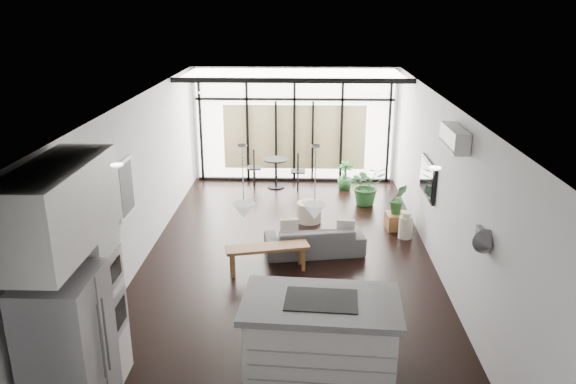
# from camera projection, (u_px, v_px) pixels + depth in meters

# --- Properties ---
(floor) EXTENTS (5.00, 10.00, 0.00)m
(floor) POSITION_uv_depth(u_px,v_px,m) (287.00, 268.00, 9.48)
(floor) COLOR black
(floor) RESTS_ON ground
(ceiling) EXTENTS (5.00, 10.00, 0.00)m
(ceiling) POSITION_uv_depth(u_px,v_px,m) (287.00, 103.00, 8.59)
(ceiling) COLOR silver
(ceiling) RESTS_ON ground
(wall_left) EXTENTS (0.02, 10.00, 2.80)m
(wall_left) POSITION_uv_depth(u_px,v_px,m) (134.00, 188.00, 9.12)
(wall_left) COLOR silver
(wall_left) RESTS_ON ground
(wall_right) EXTENTS (0.02, 10.00, 2.80)m
(wall_right) POSITION_uv_depth(u_px,v_px,m) (444.00, 191.00, 8.96)
(wall_right) COLOR silver
(wall_right) RESTS_ON ground
(wall_back) EXTENTS (5.00, 0.02, 2.80)m
(wall_back) POSITION_uv_depth(u_px,v_px,m) (294.00, 125.00, 13.77)
(wall_back) COLOR silver
(wall_back) RESTS_ON ground
(glazing) EXTENTS (5.00, 0.20, 2.80)m
(glazing) POSITION_uv_depth(u_px,v_px,m) (294.00, 126.00, 13.66)
(glazing) COLOR black
(glazing) RESTS_ON ground
(skylight) EXTENTS (4.70, 1.90, 0.06)m
(skylight) POSITION_uv_depth(u_px,v_px,m) (294.00, 73.00, 12.38)
(skylight) COLOR silver
(skylight) RESTS_ON ceiling
(neighbour_building) EXTENTS (3.50, 0.02, 1.60)m
(neighbour_building) POSITION_uv_depth(u_px,v_px,m) (294.00, 137.00, 13.82)
(neighbour_building) COLOR beige
(neighbour_building) RESTS_ON ground
(island) EXTENTS (1.90, 1.20, 1.00)m
(island) POSITION_uv_depth(u_px,v_px,m) (320.00, 338.00, 6.61)
(island) COLOR white
(island) RESTS_ON floor
(cooktop) EXTENTS (0.87, 0.61, 0.01)m
(cooktop) POSITION_uv_depth(u_px,v_px,m) (321.00, 300.00, 6.45)
(cooktop) COLOR black
(cooktop) RESTS_ON island
(fridge) EXTENTS (0.69, 0.86, 1.78)m
(fridge) POSITION_uv_depth(u_px,v_px,m) (70.00, 356.00, 5.62)
(fridge) COLOR #959599
(fridge) RESTS_ON floor
(appliance_column) EXTENTS (0.62, 0.65, 2.41)m
(appliance_column) POSITION_uv_depth(u_px,v_px,m) (88.00, 290.00, 6.28)
(appliance_column) COLOR white
(appliance_column) RESTS_ON floor
(upper_cabinets) EXTENTS (0.62, 1.75, 0.86)m
(upper_cabinets) POSITION_uv_depth(u_px,v_px,m) (59.00, 208.00, 5.49)
(upper_cabinets) COLOR white
(upper_cabinets) RESTS_ON wall_left
(pendant_left) EXTENTS (0.26, 0.26, 0.18)m
(pendant_left) POSITION_uv_depth(u_px,v_px,m) (244.00, 211.00, 6.34)
(pendant_left) COLOR silver
(pendant_left) RESTS_ON ceiling
(pendant_right) EXTENTS (0.26, 0.26, 0.18)m
(pendant_right) POSITION_uv_depth(u_px,v_px,m) (315.00, 212.00, 6.32)
(pendant_right) COLOR silver
(pendant_right) RESTS_ON ceiling
(sofa) EXTENTS (1.80, 0.79, 0.68)m
(sofa) POSITION_uv_depth(u_px,v_px,m) (314.00, 235.00, 9.94)
(sofa) COLOR #464648
(sofa) RESTS_ON floor
(console_bench) EXTENTS (1.42, 0.66, 0.44)m
(console_bench) POSITION_uv_depth(u_px,v_px,m) (268.00, 258.00, 9.32)
(console_bench) COLOR brown
(console_bench) RESTS_ON floor
(pouf) EXTENTS (0.61, 0.61, 0.40)m
(pouf) POSITION_uv_depth(u_px,v_px,m) (309.00, 212.00, 11.43)
(pouf) COLOR beige
(pouf) RESTS_ON floor
(crate) EXTENTS (0.46, 0.46, 0.31)m
(crate) POSITION_uv_depth(u_px,v_px,m) (397.00, 221.00, 11.08)
(crate) COLOR brown
(crate) RESTS_ON floor
(plant_tall) EXTENTS (1.03, 1.09, 0.69)m
(plant_tall) POSITION_uv_depth(u_px,v_px,m) (367.00, 189.00, 12.35)
(plant_tall) COLOR #275D2B
(plant_tall) RESTS_ON floor
(plant_med) EXTENTS (0.61, 0.78, 0.38)m
(plant_med) POSITION_uv_depth(u_px,v_px,m) (345.00, 182.00, 13.40)
(plant_med) COLOR #275D2B
(plant_med) RESTS_ON floor
(plant_crate) EXTENTS (0.41, 0.65, 0.27)m
(plant_crate) POSITION_uv_depth(u_px,v_px,m) (398.00, 207.00, 10.99)
(plant_crate) COLOR #275D2B
(plant_crate) RESTS_ON crate
(milk_can) EXTENTS (0.28, 0.28, 0.52)m
(milk_can) POSITION_uv_depth(u_px,v_px,m) (406.00, 225.00, 10.61)
(milk_can) COLOR beige
(milk_can) RESTS_ON floor
(bistro_set) EXTENTS (1.68, 0.98, 0.75)m
(bistro_set) POSITION_uv_depth(u_px,v_px,m) (276.00, 172.00, 13.48)
(bistro_set) COLOR black
(bistro_set) RESTS_ON floor
(tv) EXTENTS (0.05, 1.10, 0.65)m
(tv) POSITION_uv_depth(u_px,v_px,m) (428.00, 178.00, 9.94)
(tv) COLOR black
(tv) RESTS_ON wall_right
(ac_unit) EXTENTS (0.22, 0.90, 0.30)m
(ac_unit) POSITION_uv_depth(u_px,v_px,m) (455.00, 138.00, 7.87)
(ac_unit) COLOR silver
(ac_unit) RESTS_ON wall_right
(framed_art) EXTENTS (0.04, 0.70, 0.90)m
(framed_art) POSITION_uv_depth(u_px,v_px,m) (125.00, 188.00, 8.59)
(framed_art) COLOR black
(framed_art) RESTS_ON wall_left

